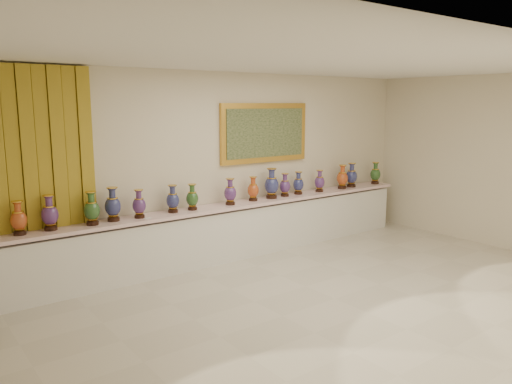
% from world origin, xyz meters
% --- Properties ---
extents(ground, '(8.00, 8.00, 0.00)m').
position_xyz_m(ground, '(0.00, 0.00, 0.00)').
color(ground, beige).
rests_on(ground, ground).
extents(room, '(8.00, 8.00, 8.00)m').
position_xyz_m(room, '(-2.42, 2.44, 1.58)').
color(room, beige).
rests_on(room, ground).
extents(counter, '(7.28, 0.48, 0.90)m').
position_xyz_m(counter, '(0.00, 2.27, 0.44)').
color(counter, white).
rests_on(counter, ground).
extents(vase_0, '(0.24, 0.24, 0.43)m').
position_xyz_m(vase_0, '(-3.24, 2.25, 1.09)').
color(vase_0, black).
rests_on(vase_0, counter).
extents(vase_1, '(0.27, 0.27, 0.46)m').
position_xyz_m(vase_1, '(-2.87, 2.27, 1.11)').
color(vase_1, black).
rests_on(vase_1, counter).
extents(vase_2, '(0.25, 0.25, 0.45)m').
position_xyz_m(vase_2, '(-2.35, 2.22, 1.10)').
color(vase_2, black).
rests_on(vase_2, counter).
extents(vase_3, '(0.29, 0.29, 0.47)m').
position_xyz_m(vase_3, '(-2.04, 2.27, 1.11)').
color(vase_3, black).
rests_on(vase_3, counter).
extents(vase_4, '(0.23, 0.23, 0.41)m').
position_xyz_m(vase_4, '(-1.67, 2.23, 1.08)').
color(vase_4, black).
rests_on(vase_4, counter).
extents(vase_5, '(0.22, 0.22, 0.41)m').
position_xyz_m(vase_5, '(-1.12, 2.27, 1.09)').
color(vase_5, black).
rests_on(vase_5, counter).
extents(vase_6, '(0.24, 0.24, 0.40)m').
position_xyz_m(vase_6, '(-0.80, 2.25, 1.08)').
color(vase_6, black).
rests_on(vase_6, counter).
extents(vase_7, '(0.21, 0.21, 0.43)m').
position_xyz_m(vase_7, '(-0.12, 2.23, 1.09)').
color(vase_7, black).
rests_on(vase_7, counter).
extents(vase_8, '(0.22, 0.22, 0.41)m').
position_xyz_m(vase_8, '(0.37, 2.27, 1.08)').
color(vase_8, black).
rests_on(vase_8, counter).
extents(vase_9, '(0.26, 0.26, 0.52)m').
position_xyz_m(vase_9, '(0.76, 2.26, 1.13)').
color(vase_9, black).
rests_on(vase_9, counter).
extents(vase_10, '(0.24, 0.24, 0.41)m').
position_xyz_m(vase_10, '(1.06, 2.27, 1.08)').
color(vase_10, black).
rests_on(vase_10, counter).
extents(vase_11, '(0.23, 0.23, 0.41)m').
position_xyz_m(vase_11, '(1.39, 2.28, 1.08)').
color(vase_11, black).
rests_on(vase_11, counter).
extents(vase_12, '(0.23, 0.23, 0.40)m').
position_xyz_m(vase_12, '(1.88, 2.24, 1.08)').
color(vase_12, black).
rests_on(vase_12, counter).
extents(vase_13, '(0.28, 0.28, 0.46)m').
position_xyz_m(vase_13, '(2.45, 2.22, 1.10)').
color(vase_13, black).
rests_on(vase_13, counter).
extents(vase_14, '(0.26, 0.26, 0.47)m').
position_xyz_m(vase_14, '(2.74, 2.25, 1.11)').
color(vase_14, black).
rests_on(vase_14, counter).
extents(vase_15, '(0.23, 0.23, 0.44)m').
position_xyz_m(vase_15, '(3.42, 2.23, 1.10)').
color(vase_15, black).
rests_on(vase_15, counter).
extents(label_card, '(0.10, 0.06, 0.00)m').
position_xyz_m(label_card, '(-1.59, 2.13, 0.90)').
color(label_card, white).
rests_on(label_card, counter).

